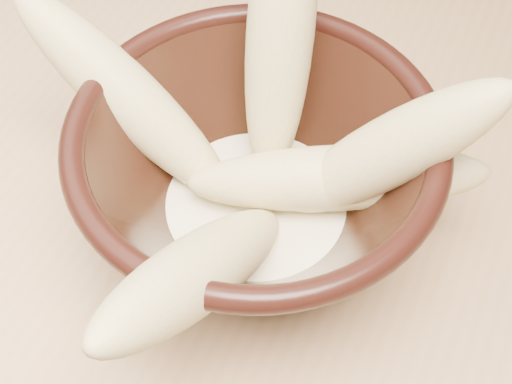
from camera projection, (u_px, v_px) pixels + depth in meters
The scene contains 8 objects.
table at pixel (265, 130), 0.65m from camera, with size 1.20×0.80×0.75m.
bowl at pixel (256, 182), 0.43m from camera, with size 0.22×0.22×0.12m.
milk_puddle at pixel (256, 209), 0.46m from camera, with size 0.12×0.12×0.02m, color #EFE6C0.
banana_upright at pixel (280, 32), 0.42m from camera, with size 0.04×0.04×0.20m, color tan.
banana_left at pixel (126, 96), 0.44m from camera, with size 0.04×0.04×0.18m, color tan.
banana_right at pixel (388, 152), 0.40m from camera, with size 0.04×0.04×0.16m, color tan.
banana_across at pixel (337, 178), 0.43m from camera, with size 0.04×0.04×0.18m, color tan.
banana_front at pixel (200, 271), 0.37m from camera, with size 0.04×0.04×0.18m, color tan.
Camera 1 is at (0.17, -0.40, 1.17)m, focal length 50.00 mm.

